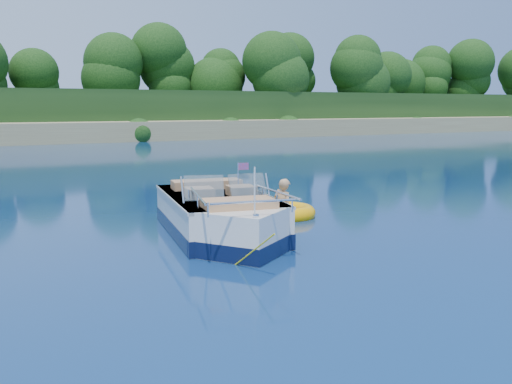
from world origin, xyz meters
The scene contains 6 objects.
ground centered at (0.00, 0.00, 0.00)m, with size 160.00×160.00×0.00m, color #0A1947.
shoreline centered at (0.00, 63.77, 0.98)m, with size 170.00×59.00×6.00m.
treeline centered at (0.04, 41.01, 5.55)m, with size 150.00×7.12×8.19m.
motorboat centered at (-0.68, 2.47, 0.37)m, with size 2.68×5.66×1.90m.
tow_tube centered at (1.61, 3.72, 0.10)m, with size 1.91×1.91×0.39m.
boy centered at (1.51, 3.76, 0.00)m, with size 0.55×0.36×1.51m, color tan.
Camera 1 is at (-5.55, -8.00, 2.68)m, focal length 40.00 mm.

